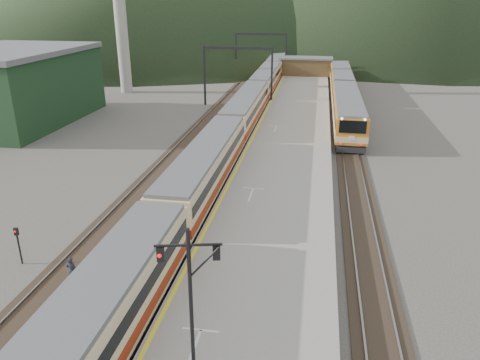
% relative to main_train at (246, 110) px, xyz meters
% --- Properties ---
extents(track_main, '(2.60, 200.00, 0.23)m').
position_rel_main_train_xyz_m(track_main, '(0.00, -4.16, -1.93)').
color(track_main, black).
rests_on(track_main, ground).
extents(track_far, '(2.60, 200.00, 0.23)m').
position_rel_main_train_xyz_m(track_far, '(-5.00, -4.16, -1.93)').
color(track_far, black).
rests_on(track_far, ground).
extents(track_second, '(2.60, 200.00, 0.23)m').
position_rel_main_train_xyz_m(track_second, '(11.50, -4.16, -1.93)').
color(track_second, black).
rests_on(track_second, ground).
extents(platform, '(8.00, 100.00, 1.00)m').
position_rel_main_train_xyz_m(platform, '(5.60, -6.16, -1.50)').
color(platform, gray).
rests_on(platform, ground).
extents(gantry_near, '(9.55, 0.25, 8.00)m').
position_rel_main_train_xyz_m(gantry_near, '(-2.85, 10.84, 3.59)').
color(gantry_near, black).
rests_on(gantry_near, ground).
extents(gantry_far, '(9.55, 0.25, 8.00)m').
position_rel_main_train_xyz_m(gantry_far, '(-2.85, 35.84, 3.59)').
color(gantry_far, black).
rests_on(gantry_far, ground).
extents(warehouse, '(14.50, 20.50, 8.60)m').
position_rel_main_train_xyz_m(warehouse, '(-28.00, -2.16, 2.32)').
color(warehouse, '#15331A').
rests_on(warehouse, ground).
extents(station_shed, '(9.40, 4.40, 3.10)m').
position_rel_main_train_xyz_m(station_shed, '(5.60, 33.84, 0.57)').
color(station_shed, brown).
rests_on(station_shed, platform).
extents(main_train, '(2.90, 99.45, 3.54)m').
position_rel_main_train_xyz_m(main_train, '(0.00, 0.00, 0.00)').
color(main_train, '#E1C28B').
rests_on(main_train, track_main).
extents(second_train, '(3.07, 41.75, 3.74)m').
position_rel_main_train_xyz_m(second_train, '(11.50, 11.97, 0.10)').
color(second_train, orange).
rests_on(second_train, track_second).
extents(signal_mast, '(2.16, 0.62, 6.40)m').
position_rel_main_train_xyz_m(signal_mast, '(4.31, -39.90, 2.93)').
color(signal_mast, black).
rests_on(signal_mast, platform).
extents(short_signal_a, '(0.27, 0.24, 2.27)m').
position_rel_main_train_xyz_m(short_signal_a, '(-2.42, -36.56, -0.53)').
color(short_signal_a, black).
rests_on(short_signal_a, ground).
extents(short_signal_b, '(0.25, 0.20, 2.27)m').
position_rel_main_train_xyz_m(short_signal_b, '(-2.22, -16.60, -0.53)').
color(short_signal_b, black).
rests_on(short_signal_b, ground).
extents(short_signal_c, '(0.24, 0.18, 2.27)m').
position_rel_main_train_xyz_m(short_signal_c, '(-7.99, -31.89, -0.53)').
color(short_signal_c, black).
rests_on(short_signal_c, ground).
extents(worker, '(0.57, 0.38, 1.57)m').
position_rel_main_train_xyz_m(worker, '(-4.11, -33.24, -1.21)').
color(worker, '#1C202F').
rests_on(worker, ground).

